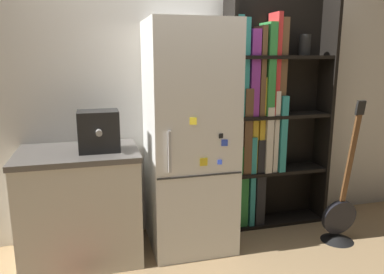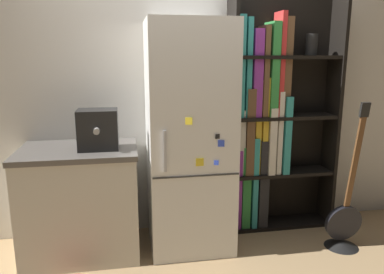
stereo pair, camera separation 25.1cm
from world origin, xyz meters
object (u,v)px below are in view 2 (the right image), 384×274
object	(u,v)px
bookshelf	(268,122)
espresso_machine	(98,129)
guitar	(343,227)
refrigerator	(189,138)

from	to	relation	value
bookshelf	espresso_machine	world-z (taller)	bookshelf
bookshelf	guitar	xyz separation A→B (m)	(0.49, -0.52, -0.80)
bookshelf	guitar	world-z (taller)	bookshelf
bookshelf	espresso_machine	size ratio (longest dim) A/B	6.82
bookshelf	espresso_machine	xyz separation A→B (m)	(-1.44, -0.26, 0.03)
espresso_machine	guitar	size ratio (longest dim) A/B	0.25
espresso_machine	guitar	world-z (taller)	guitar
bookshelf	guitar	size ratio (longest dim) A/B	1.68
refrigerator	espresso_machine	bearing A→B (deg)	-175.75
refrigerator	espresso_machine	size ratio (longest dim) A/B	6.04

